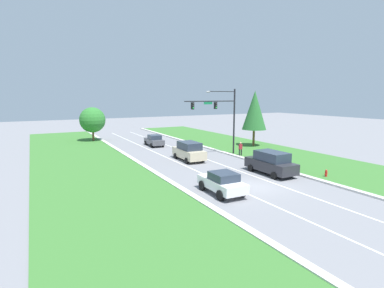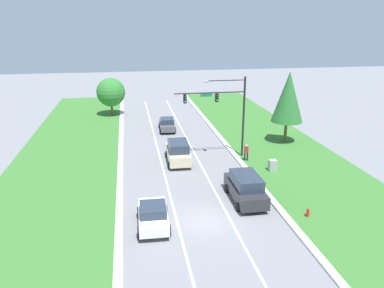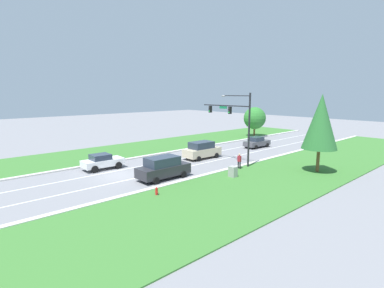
% 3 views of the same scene
% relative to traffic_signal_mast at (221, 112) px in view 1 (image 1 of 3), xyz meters
% --- Properties ---
extents(ground_plane, '(160.00, 160.00, 0.00)m').
position_rel_traffic_signal_mast_xyz_m(ground_plane, '(-4.41, -11.83, -5.24)').
color(ground_plane, slate).
extents(curb_strip_right, '(0.50, 90.00, 0.15)m').
position_rel_traffic_signal_mast_xyz_m(curb_strip_right, '(1.24, -11.83, -5.17)').
color(curb_strip_right, beige).
rests_on(curb_strip_right, ground_plane).
extents(curb_strip_left, '(0.50, 90.00, 0.15)m').
position_rel_traffic_signal_mast_xyz_m(curb_strip_left, '(-10.06, -11.83, -5.17)').
color(curb_strip_left, beige).
rests_on(curb_strip_left, ground_plane).
extents(grass_verge_right, '(10.00, 90.00, 0.08)m').
position_rel_traffic_signal_mast_xyz_m(grass_verge_right, '(6.49, -11.83, -5.20)').
color(grass_verge_right, '#38702D').
rests_on(grass_verge_right, ground_plane).
extents(grass_verge_left, '(10.00, 90.00, 0.08)m').
position_rel_traffic_signal_mast_xyz_m(grass_verge_left, '(-15.31, -11.83, -5.20)').
color(grass_verge_left, '#38702D').
rests_on(grass_verge_left, ground_plane).
extents(lane_stripe_inner_left, '(0.14, 81.00, 0.01)m').
position_rel_traffic_signal_mast_xyz_m(lane_stripe_inner_left, '(-6.21, -11.83, -5.24)').
color(lane_stripe_inner_left, white).
rests_on(lane_stripe_inner_left, ground_plane).
extents(lane_stripe_inner_right, '(0.14, 81.00, 0.01)m').
position_rel_traffic_signal_mast_xyz_m(lane_stripe_inner_right, '(-2.61, -11.83, -5.24)').
color(lane_stripe_inner_right, white).
rests_on(lane_stripe_inner_right, ground_plane).
extents(traffic_signal_mast, '(6.84, 0.41, 7.93)m').
position_rel_traffic_signal_mast_xyz_m(traffic_signal_mast, '(0.00, 0.00, 0.00)').
color(traffic_signal_mast, black).
rests_on(traffic_signal_mast, ground_plane).
extents(champagne_suv, '(2.30, 4.82, 2.06)m').
position_rel_traffic_signal_mast_xyz_m(champagne_suv, '(-4.59, -0.60, -4.20)').
color(champagne_suv, beige).
rests_on(champagne_suv, ground_plane).
extents(white_sedan, '(2.16, 4.24, 1.63)m').
position_rel_traffic_signal_mast_xyz_m(white_sedan, '(-7.82, -12.00, -4.41)').
color(white_sedan, white).
rests_on(white_sedan, ground_plane).
extents(charcoal_suv, '(2.26, 5.09, 2.09)m').
position_rel_traffic_signal_mast_xyz_m(charcoal_suv, '(-0.72, -9.40, -4.19)').
color(charcoal_suv, '#28282D').
rests_on(charcoal_suv, ground_plane).
extents(graphite_sedan, '(2.07, 4.35, 1.59)m').
position_rel_traffic_signal_mast_xyz_m(graphite_sedan, '(-4.46, 10.47, -4.45)').
color(graphite_sedan, '#4C4C51').
rests_on(graphite_sedan, ground_plane).
extents(utility_cabinet, '(0.70, 0.60, 1.08)m').
position_rel_traffic_signal_mast_xyz_m(utility_cabinet, '(3.43, -4.31, -4.70)').
color(utility_cabinet, '#9E9E99').
rests_on(utility_cabinet, ground_plane).
extents(pedestrian, '(0.40, 0.26, 1.69)m').
position_rel_traffic_signal_mast_xyz_m(pedestrian, '(1.87, -1.44, -4.31)').
color(pedestrian, black).
rests_on(pedestrian, ground_plane).
extents(fire_hydrant, '(0.34, 0.20, 0.70)m').
position_rel_traffic_signal_mast_xyz_m(fire_hydrant, '(2.72, -12.64, -4.90)').
color(fire_hydrant, red).
rests_on(fire_hydrant, ground_plane).
extents(conifer_near_right_tree, '(3.39, 3.39, 7.84)m').
position_rel_traffic_signal_mast_xyz_m(conifer_near_right_tree, '(7.93, 3.47, -0.13)').
color(conifer_near_right_tree, brown).
rests_on(conifer_near_right_tree, ground_plane).
extents(oak_near_left_tree, '(3.98, 3.98, 5.37)m').
position_rel_traffic_signal_mast_xyz_m(oak_near_left_tree, '(-11.35, 19.32, -1.88)').
color(oak_near_left_tree, brown).
rests_on(oak_near_left_tree, ground_plane).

